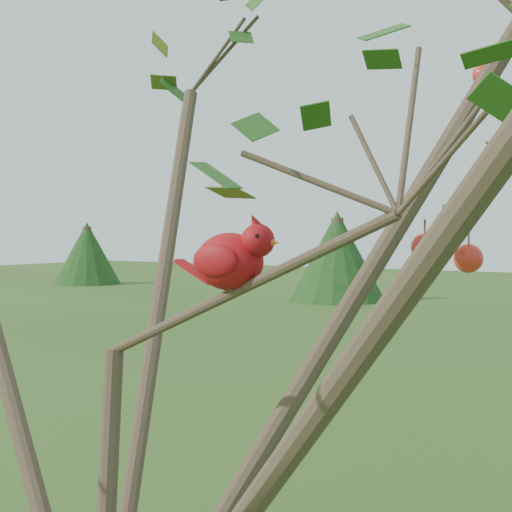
# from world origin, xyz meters

# --- Properties ---
(crabapple_tree) EXTENTS (2.35, 2.05, 2.95)m
(crabapple_tree) POSITION_xyz_m (0.03, -0.02, 2.12)
(crabapple_tree) COLOR #3C2D20
(crabapple_tree) RESTS_ON ground
(cardinal) EXTENTS (0.20, 0.11, 0.14)m
(cardinal) POSITION_xyz_m (0.25, 0.08, 2.13)
(cardinal) COLOR #AE0E17
(cardinal) RESTS_ON ground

